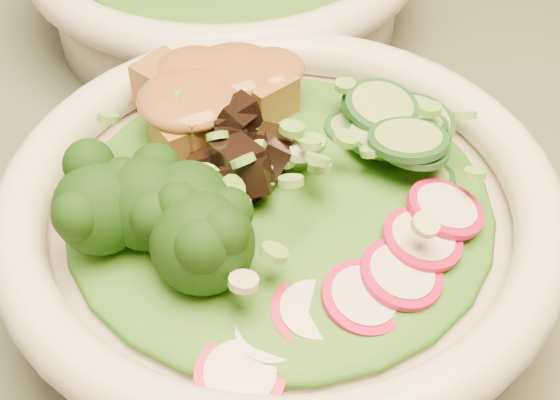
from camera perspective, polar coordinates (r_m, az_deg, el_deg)
dining_table at (r=0.63m, az=13.00°, el=-2.98°), size 1.20×0.80×0.75m
salad_bowl at (r=0.41m, az=0.00°, el=-2.06°), size 0.29×0.29×0.08m
lettuce_bed at (r=0.40m, az=0.00°, el=0.10°), size 0.22×0.22×0.03m
broccoli_florets at (r=0.36m, az=-8.63°, el=-2.30°), size 0.09×0.08×0.05m
radish_slices at (r=0.36m, az=6.87°, el=-5.79°), size 0.12×0.06×0.02m
cucumber_slices at (r=0.42m, az=8.05°, el=5.02°), size 0.08×0.08×0.04m
mushroom_heap at (r=0.39m, az=-1.06°, el=2.81°), size 0.08×0.08×0.04m
tofu_cubes at (r=0.43m, az=-4.87°, el=6.66°), size 0.10×0.08×0.04m
peanut_sauce at (r=0.42m, az=-4.98°, el=8.15°), size 0.08×0.06×0.02m
scallion_garnish at (r=0.38m, az=0.00°, el=2.93°), size 0.21×0.21×0.03m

